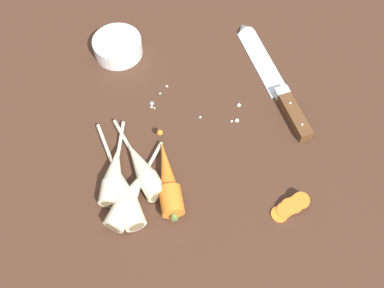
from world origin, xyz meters
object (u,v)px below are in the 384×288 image
at_px(chefs_knife, 270,74).
at_px(whole_carrot, 168,180).
at_px(parsnip_front, 123,190).
at_px(parsnip_mid_left, 130,197).
at_px(prep_bowl, 118,46).
at_px(carrot_slice_stack, 291,206).
at_px(parsnip_mid_right, 114,175).
at_px(parsnip_back, 143,169).

height_order(chefs_knife, whole_carrot, whole_carrot).
xyz_separation_m(chefs_knife, parsnip_front, (-0.29, -0.30, 0.01)).
distance_m(parsnip_mid_left, prep_bowl, 0.38).
bearing_deg(carrot_slice_stack, whole_carrot, 170.59).
bearing_deg(parsnip_mid_right, parsnip_front, -55.45).
xyz_separation_m(chefs_knife, parsnip_back, (-0.26, -0.26, 0.01)).
height_order(parsnip_mid_right, prep_bowl, same).
height_order(parsnip_back, carrot_slice_stack, parsnip_back).
bearing_deg(parsnip_mid_right, prep_bowl, 96.38).
relative_size(parsnip_front, carrot_slice_stack, 3.15).
xyz_separation_m(parsnip_front, carrot_slice_stack, (0.31, -0.01, -0.01)).
bearing_deg(parsnip_mid_left, whole_carrot, 30.04).
relative_size(whole_carrot, parsnip_front, 0.84).
bearing_deg(parsnip_mid_left, parsnip_front, 136.11).
relative_size(chefs_knife, prep_bowl, 3.05).
xyz_separation_m(chefs_knife, parsnip_mid_right, (-0.31, -0.27, 0.01)).
bearing_deg(parsnip_mid_left, parsnip_back, 73.44).
xyz_separation_m(parsnip_mid_right, carrot_slice_stack, (0.33, -0.04, -0.01)).
height_order(parsnip_mid_right, carrot_slice_stack, parsnip_mid_right).
height_order(parsnip_front, prep_bowl, same).
distance_m(whole_carrot, parsnip_back, 0.05).
bearing_deg(parsnip_mid_left, parsnip_mid_right, 128.73).
bearing_deg(carrot_slice_stack, parsnip_mid_left, -179.82).
bearing_deg(parsnip_back, parsnip_front, -126.03).
bearing_deg(whole_carrot, parsnip_mid_left, -149.96).
distance_m(whole_carrot, prep_bowl, 0.36).
bearing_deg(carrot_slice_stack, prep_bowl, 135.23).
height_order(parsnip_front, parsnip_mid_right, same).
height_order(parsnip_mid_right, parsnip_back, same).
xyz_separation_m(parsnip_front, parsnip_mid_right, (-0.02, 0.03, 0.00)).
relative_size(parsnip_mid_left, carrot_slice_stack, 2.69).
bearing_deg(parsnip_front, carrot_slice_stack, -2.47).
xyz_separation_m(parsnip_mid_left, parsnip_back, (0.02, 0.06, -0.00)).
distance_m(parsnip_front, carrot_slice_stack, 0.31).
bearing_deg(parsnip_mid_right, whole_carrot, -2.99).
relative_size(whole_carrot, carrot_slice_stack, 2.66).
bearing_deg(parsnip_back, parsnip_mid_right, -164.61).
bearing_deg(parsnip_mid_left, prep_bowl, 101.05).
distance_m(parsnip_mid_right, parsnip_back, 0.06).
height_order(chefs_knife, parsnip_mid_right, parsnip_mid_right).
bearing_deg(whole_carrot, carrot_slice_stack, -9.41).
relative_size(whole_carrot, parsnip_mid_left, 0.99).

